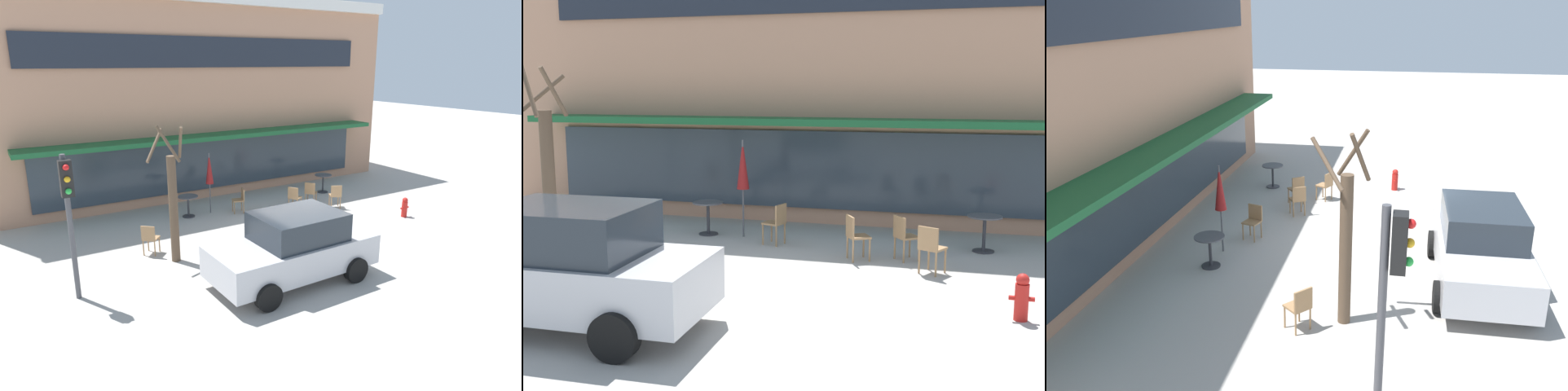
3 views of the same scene
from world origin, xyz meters
The scene contains 13 objects.
ground_plane centered at (0.00, 0.00, 0.00)m, with size 80.00×80.00×0.00m, color #ADA8A0.
building_facade centered at (0.00, 9.97, 3.91)m, with size 17.02×9.10×7.82m.
cafe_table_near_wall centered at (4.07, 4.16, 0.52)m, with size 0.70×0.70×0.76m.
cafe_table_streetside centered at (-2.00, 4.14, 0.52)m, with size 0.70×0.70×0.76m.
patio_umbrella_green_folded centered at (-1.14, 4.14, 1.63)m, with size 0.28×0.28×2.20m.
cafe_chair_0 centered at (2.54, 3.02, 0.53)m, with size 0.56×0.56×0.89m.
cafe_chair_1 centered at (3.10, 2.21, 0.53)m, with size 0.54×0.54×0.89m.
cafe_chair_2 centered at (-0.20, 3.61, 0.53)m, with size 0.50×0.50×0.89m.
cafe_chair_3 centered at (-4.25, 1.58, 0.53)m, with size 0.56×0.56×0.89m.
cafe_chair_4 centered at (1.62, 2.80, 0.53)m, with size 0.54×0.54×0.89m.
parked_sedan centered at (-1.73, -1.86, 0.88)m, with size 4.23×2.07×1.76m.
street_tree centered at (-3.80, 0.81, 1.66)m, with size 1.04×1.09×3.77m.
fire_hydrant centered at (4.51, 0.14, 0.35)m, with size 0.36×0.20×0.71m.
Camera 2 is at (3.61, -9.55, 3.38)m, focal length 45.00 mm.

